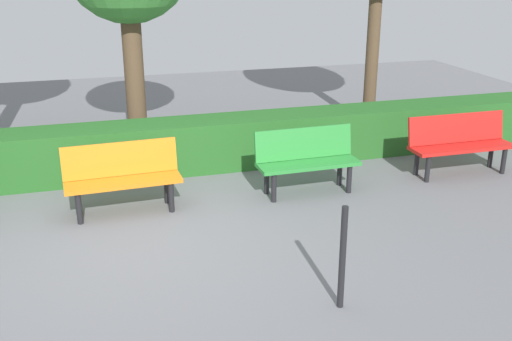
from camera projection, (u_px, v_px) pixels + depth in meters
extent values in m
plane|color=slate|center=(140.00, 242.00, 6.74)|extent=(19.65, 19.65, 0.00)
cube|color=red|center=(462.00, 147.00, 8.67)|extent=(1.55, 0.43, 0.05)
cube|color=red|center=(456.00, 128.00, 8.77)|extent=(1.55, 0.12, 0.42)
cylinder|color=black|center=(504.00, 161.00, 8.78)|extent=(0.07, 0.07, 0.39)
cylinder|color=black|center=(491.00, 155.00, 9.05)|extent=(0.07, 0.07, 0.39)
cylinder|color=black|center=(428.00, 169.00, 8.45)|extent=(0.07, 0.07, 0.39)
cylinder|color=black|center=(417.00, 162.00, 8.72)|extent=(0.07, 0.07, 0.39)
cube|color=#2D8C38|center=(308.00, 164.00, 7.98)|extent=(1.38, 0.45, 0.05)
cube|color=#2D8C38|center=(304.00, 143.00, 8.07)|extent=(1.37, 0.13, 0.42)
cylinder|color=black|center=(349.00, 179.00, 8.07)|extent=(0.07, 0.07, 0.39)
cylinder|color=black|center=(340.00, 172.00, 8.34)|extent=(0.07, 0.07, 0.39)
cylinder|color=black|center=(274.00, 188.00, 7.77)|extent=(0.07, 0.07, 0.39)
cylinder|color=black|center=(267.00, 180.00, 8.04)|extent=(0.07, 0.07, 0.39)
cube|color=orange|center=(123.00, 182.00, 7.37)|extent=(1.43, 0.48, 0.05)
cube|color=orange|center=(120.00, 159.00, 7.45)|extent=(1.41, 0.17, 0.42)
cylinder|color=black|center=(171.00, 197.00, 7.48)|extent=(0.07, 0.07, 0.39)
cylinder|color=black|center=(167.00, 189.00, 7.74)|extent=(0.07, 0.07, 0.39)
cylinder|color=black|center=(79.00, 209.00, 7.14)|extent=(0.07, 0.07, 0.39)
cylinder|color=black|center=(78.00, 199.00, 7.41)|extent=(0.07, 0.07, 0.39)
cube|color=#266023|center=(198.00, 144.00, 8.94)|extent=(15.65, 0.70, 0.75)
cylinder|color=brown|center=(373.00, 46.00, 10.81)|extent=(0.23, 0.23, 2.96)
cylinder|color=brown|center=(134.00, 76.00, 9.59)|extent=(0.31, 0.31, 2.42)
cylinder|color=black|center=(342.00, 258.00, 5.35)|extent=(0.06, 0.06, 1.00)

